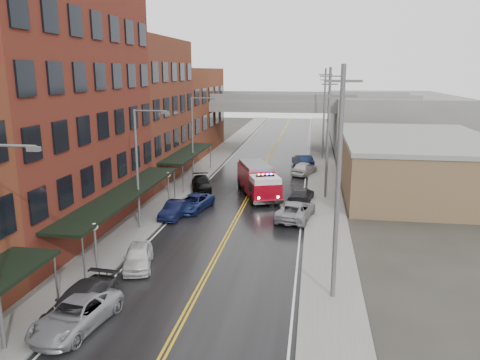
{
  "coord_description": "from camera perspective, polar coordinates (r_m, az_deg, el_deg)",
  "views": [
    {
      "loc": [
        5.9,
        -7.98,
        11.68
      ],
      "look_at": [
        0.13,
        28.59,
        3.0
      ],
      "focal_mm": 35.0,
      "sensor_mm": 36.0,
      "label": 1
    }
  ],
  "objects": [
    {
      "name": "road",
      "position": [
        40.17,
        0.13,
        -3.69
      ],
      "size": [
        11.0,
        160.0,
        0.02
      ],
      "primitive_type": "cube",
      "color": "black",
      "rests_on": "ground"
    },
    {
      "name": "sidewalk_left",
      "position": [
        41.85,
        -9.81,
        -3.1
      ],
      "size": [
        3.0,
        160.0,
        0.15
      ],
      "primitive_type": "cube",
      "color": "slate",
      "rests_on": "ground"
    },
    {
      "name": "sidewalk_right",
      "position": [
        39.74,
        10.61,
        -4.02
      ],
      "size": [
        3.0,
        160.0,
        0.15
      ],
      "primitive_type": "cube",
      "color": "slate",
      "rests_on": "ground"
    },
    {
      "name": "curb_left",
      "position": [
        41.36,
        -7.64,
        -3.22
      ],
      "size": [
        0.3,
        160.0,
        0.15
      ],
      "primitive_type": "cube",
      "color": "gray",
      "rests_on": "ground"
    },
    {
      "name": "curb_right",
      "position": [
        39.72,
        8.23,
        -3.94
      ],
      "size": [
        0.3,
        160.0,
        0.15
      ],
      "primitive_type": "cube",
      "color": "gray",
      "rests_on": "ground"
    },
    {
      "name": "brick_building_b",
      "position": [
        36.55,
        -22.99,
        7.96
      ],
      "size": [
        9.0,
        20.0,
        18.0
      ],
      "primitive_type": "cube",
      "color": "#5E2118",
      "rests_on": "ground"
    },
    {
      "name": "brick_building_c",
      "position": [
        52.31,
        -12.73,
        8.29
      ],
      "size": [
        9.0,
        15.0,
        15.0
      ],
      "primitive_type": "cube",
      "color": "#5C2E1B",
      "rests_on": "ground"
    },
    {
      "name": "brick_building_far",
      "position": [
        68.95,
        -7.31,
        8.36
      ],
      "size": [
        9.0,
        20.0,
        12.0
      ],
      "primitive_type": "cube",
      "color": "brown",
      "rests_on": "ground"
    },
    {
      "name": "tan_building",
      "position": [
        49.88,
        20.49,
        1.75
      ],
      "size": [
        14.0,
        22.0,
        5.0
      ],
      "primitive_type": "cube",
      "color": "brown",
      "rests_on": "ground"
    },
    {
      "name": "right_far_block",
      "position": [
        79.29,
        17.84,
        7.01
      ],
      "size": [
        18.0,
        30.0,
        8.0
      ],
      "primitive_type": "cube",
      "color": "slate",
      "rests_on": "ground"
    },
    {
      "name": "awning_1",
      "position": [
        34.85,
        -13.95,
        -1.64
      ],
      "size": [
        2.6,
        18.0,
        3.09
      ],
      "color": "black",
      "rests_on": "ground"
    },
    {
      "name": "awning_2",
      "position": [
        51.04,
        -6.39,
        3.3
      ],
      "size": [
        2.6,
        13.0,
        3.09
      ],
      "color": "black",
      "rests_on": "ground"
    },
    {
      "name": "globe_lamp_1",
      "position": [
        28.53,
        -17.27,
        -6.59
      ],
      "size": [
        0.44,
        0.44,
        3.12
      ],
      "color": "#59595B",
      "rests_on": "ground"
    },
    {
      "name": "globe_lamp_2",
      "position": [
        41.01,
        -8.74,
        -0.17
      ],
      "size": [
        0.44,
        0.44,
        3.12
      ],
      "color": "#59595B",
      "rests_on": "ground"
    },
    {
      "name": "street_lamp_1",
      "position": [
        34.93,
        -12.09,
        2.18
      ],
      "size": [
        2.64,
        0.22,
        9.0
      ],
      "color": "#59595B",
      "rests_on": "ground"
    },
    {
      "name": "street_lamp_2",
      "position": [
        49.99,
        -5.56,
        5.67
      ],
      "size": [
        2.64,
        0.22,
        9.0
      ],
      "color": "#59595B",
      "rests_on": "ground"
    },
    {
      "name": "utility_pole_0",
      "position": [
        23.64,
        11.88,
        -0.23
      ],
      "size": [
        1.8,
        0.24,
        12.0
      ],
      "color": "#59595B",
      "rests_on": "ground"
    },
    {
      "name": "utility_pole_1",
      "position": [
        43.34,
        10.67,
        5.84
      ],
      "size": [
        1.8,
        0.24,
        12.0
      ],
      "color": "#59595B",
      "rests_on": "ground"
    },
    {
      "name": "utility_pole_2",
      "position": [
        63.22,
        10.21,
        8.11
      ],
      "size": [
        1.8,
        0.24,
        12.0
      ],
      "color": "#59595B",
      "rests_on": "ground"
    },
    {
      "name": "overpass",
      "position": [
        70.46,
        4.18,
        8.52
      ],
      "size": [
        40.0,
        10.0,
        7.5
      ],
      "color": "slate",
      "rests_on": "ground"
    },
    {
      "name": "fire_truck",
      "position": [
        44.21,
        2.24,
        0.01
      ],
      "size": [
        5.25,
        8.5,
        2.96
      ],
      "rotation": [
        0.0,
        0.0,
        0.34
      ],
      "color": "maroon",
      "rests_on": "ground"
    },
    {
      "name": "parked_car_left_2",
      "position": [
        23.72,
        -19.35,
        -15.2
      ],
      "size": [
        3.09,
        5.31,
        1.39
      ],
      "primitive_type": "imported",
      "rotation": [
        0.0,
        0.0,
        -0.16
      ],
      "color": "#929399",
      "rests_on": "ground"
    },
    {
      "name": "parked_car_left_3",
      "position": [
        24.71,
        -18.88,
        -13.89
      ],
      "size": [
        2.38,
        5.11,
        1.45
      ],
      "primitive_type": "imported",
      "rotation": [
        0.0,
        0.0,
        -0.07
      ],
      "color": "black",
      "rests_on": "ground"
    },
    {
      "name": "parked_car_left_4",
      "position": [
        29.35,
        -12.32,
        -9.11
      ],
      "size": [
        2.67,
        4.35,
        1.38
      ],
      "primitive_type": "imported",
      "rotation": [
        0.0,
        0.0,
        0.27
      ],
      "color": "silver",
      "rests_on": "ground"
    },
    {
      "name": "parked_car_left_5",
      "position": [
        38.39,
        -7.94,
        -3.59
      ],
      "size": [
        1.76,
        4.21,
        1.35
      ],
      "primitive_type": "imported",
      "rotation": [
        0.0,
        0.0,
        -0.08
      ],
      "color": "black",
      "rests_on": "ground"
    },
    {
      "name": "parked_car_left_6",
      "position": [
        40.2,
        -5.72,
        -2.77
      ],
      "size": [
        3.16,
        5.19,
        1.35
      ],
      "primitive_type": "imported",
      "rotation": [
        0.0,
        0.0,
        -0.2
      ],
      "color": "navy",
      "rests_on": "ground"
    },
    {
      "name": "parked_car_left_7",
      "position": [
        46.9,
        -4.73,
        -0.42
      ],
      "size": [
        3.1,
        5.0,
        1.35
      ],
      "primitive_type": "imported",
      "rotation": [
        0.0,
        0.0,
        0.28
      ],
      "color": "black",
      "rests_on": "ground"
    },
    {
      "name": "parked_car_right_0",
      "position": [
        37.81,
        6.78,
        -3.7
      ],
      "size": [
        3.42,
        5.77,
        1.5
      ],
      "primitive_type": "imported",
      "rotation": [
        0.0,
        0.0,
        2.96
      ],
      "color": "gray",
      "rests_on": "ground"
    },
    {
      "name": "parked_car_right_1",
      "position": [
        42.74,
        7.46,
        -1.82
      ],
      "size": [
        2.51,
        4.97,
        1.38
      ],
      "primitive_type": "imported",
      "rotation": [
        0.0,
        0.0,
        3.02
      ],
      "color": "black",
      "rests_on": "ground"
    },
    {
      "name": "parked_car_right_2",
      "position": [
        53.94,
        7.83,
        1.41
      ],
      "size": [
        3.22,
        4.93,
        1.56
      ],
      "primitive_type": "imported",
      "rotation": [
        0.0,
        0.0,
        2.81
      ],
      "color": "beige",
      "rests_on": "ground"
    },
    {
      "name": "parked_car_right_3",
      "position": [
        58.31,
        7.66,
        2.32
      ],
      "size": [
        3.01,
        5.15,
        1.6
      ],
      "primitive_type": "imported",
      "rotation": [
        0.0,
        0.0,
        3.43
      ],
      "color": "black",
      "rests_on": "ground"
    }
  ]
}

